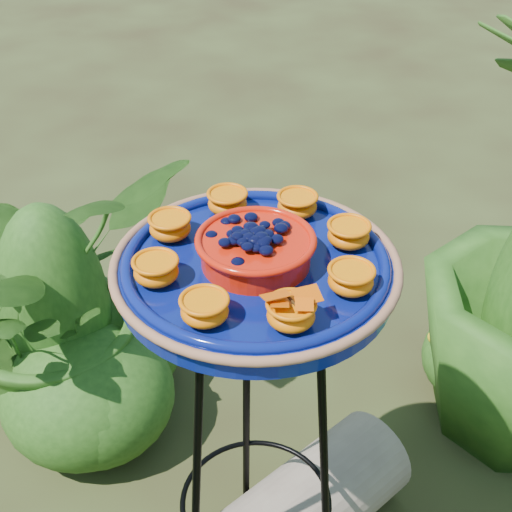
# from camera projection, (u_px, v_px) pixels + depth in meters

# --- Properties ---
(tripod_stand) EXTENTS (0.35, 0.35, 0.86)m
(tripod_stand) POSITION_uv_depth(u_px,v_px,m) (256.00, 427.00, 1.32)
(tripod_stand) COLOR black
(tripod_stand) RESTS_ON ground
(feeder_dish) EXTENTS (0.49, 0.49, 0.10)m
(feeder_dish) POSITION_uv_depth(u_px,v_px,m) (256.00, 263.00, 1.11)
(feeder_dish) COLOR #08135E
(feeder_dish) RESTS_ON tripod_stand
(shrub_back_left) EXTENTS (0.91, 0.91, 0.77)m
(shrub_back_left) POSITION_uv_depth(u_px,v_px,m) (53.00, 294.00, 1.87)
(shrub_back_left) COLOR #1F4612
(shrub_back_left) RESTS_ON ground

